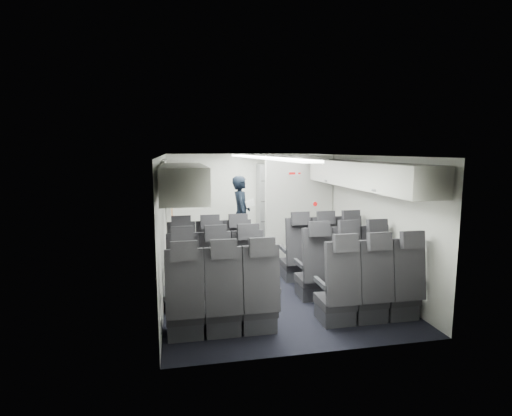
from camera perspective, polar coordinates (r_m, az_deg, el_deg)
name	(u,v)px	position (r m, az deg, el deg)	size (l,w,h in m)	color
cabin_shell	(260,213)	(7.19, 0.64, -0.65)	(3.41, 6.01, 2.16)	black
seat_row_front	(267,259)	(6.83, 1.57, -7.32)	(3.33, 0.56, 1.24)	black
seat_row_mid	(281,275)	(6.00, 3.54, -9.57)	(3.33, 0.56, 1.24)	black
seat_row_rear	(299,297)	(5.18, 6.19, -12.52)	(3.33, 0.56, 1.24)	black
overhead_bin_left_rear	(183,181)	(4.96, -10.40, 3.76)	(0.53, 1.80, 0.40)	silver
overhead_bin_left_front_open	(178,181)	(6.71, -11.05, 3.83)	(0.64, 1.70, 0.72)	#9E9E93
overhead_bin_right_rear	(392,178)	(5.74, 18.85, 4.05)	(0.53, 1.80, 0.40)	silver
overhead_bin_right_front	(340,172)	(7.30, 11.91, 5.12)	(0.53, 1.70, 0.40)	silver
bulkhead_partition	(299,207)	(8.21, 6.16, 0.08)	(1.40, 0.15, 2.13)	silver
galley_unit	(275,202)	(10.05, 2.67, 0.89)	(0.85, 0.52, 1.90)	#939399
boarding_door	(169,212)	(8.59, -12.34, -0.52)	(0.12, 1.27, 1.86)	silver
flight_attendant	(241,214)	(8.79, -2.15, -0.88)	(0.62, 0.40, 1.69)	black
carry_on_bag	(179,177)	(6.78, -10.93, 4.38)	(0.37, 0.26, 0.22)	black
papers	(250,203)	(8.74, -0.87, 0.66)	(0.22, 0.02, 0.15)	white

